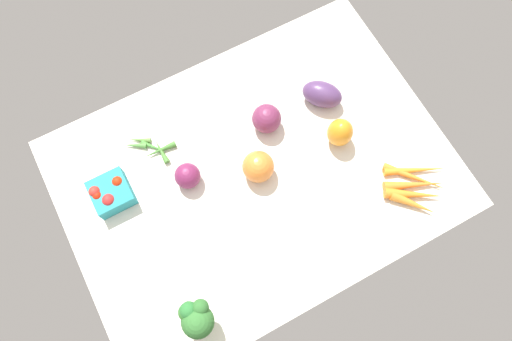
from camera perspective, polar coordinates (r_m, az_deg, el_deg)
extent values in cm
cube|color=silver|center=(129.87, 0.00, -0.42)|extent=(104.00, 76.00, 2.00)
ellipsoid|color=#533563|center=(135.44, 8.01, 9.12)|extent=(13.05, 13.33, 7.21)
sphere|color=#70294C|center=(130.39, 1.29, 6.30)|extent=(8.14, 8.14, 8.14)
cylinder|color=#9CBD78|center=(120.73, -6.74, -17.73)|extent=(3.95, 3.95, 5.26)
sphere|color=#326C2F|center=(115.19, -7.06, -17.70)|extent=(7.86, 7.86, 7.86)
sphere|color=#33702C|center=(114.72, -8.30, -16.62)|extent=(4.40, 4.40, 4.40)
sphere|color=#2A6F31|center=(113.98, -8.16, -16.44)|extent=(4.29, 4.29, 4.29)
sphere|color=#2D662C|center=(113.27, -6.75, -16.15)|extent=(4.01, 4.01, 4.01)
cone|color=#468E38|center=(133.78, -12.31, 2.80)|extent=(5.68, 6.43, 1.40)
cone|color=#4E893C|center=(135.01, -14.45, 2.97)|extent=(6.45, 4.73, 1.65)
cone|color=#558238|center=(135.45, -13.95, 3.60)|extent=(6.22, 4.57, 1.41)
cone|color=#457B33|center=(132.70, -11.38, 2.28)|extent=(1.96, 7.42, 1.70)
cone|color=#40782F|center=(132.85, -11.55, 2.40)|extent=(9.43, 2.20, 1.75)
cone|color=orange|center=(131.77, 18.48, -3.86)|extent=(9.86, 11.42, 2.86)
cone|color=orange|center=(132.47, 18.57, -2.78)|extent=(14.89, 10.76, 3.00)
cone|color=orange|center=(133.51, 18.64, -1.63)|extent=(16.30, 9.42, 2.68)
cone|color=orange|center=(134.42, 18.67, -0.83)|extent=(13.04, 14.89, 2.19)
cone|color=orange|center=(135.14, 18.73, 0.05)|extent=(16.65, 9.17, 2.25)
sphere|color=#73234C|center=(126.32, -8.29, -0.64)|extent=(6.95, 6.95, 6.95)
cube|color=teal|center=(130.25, -17.06, -2.64)|extent=(10.00, 10.00, 5.24)
sphere|color=red|center=(128.65, -16.39, -1.33)|extent=(3.06, 3.06, 3.06)
sphere|color=red|center=(129.03, -18.65, -2.91)|extent=(2.61, 2.61, 2.61)
sphere|color=red|center=(127.68, -17.41, -3.44)|extent=(3.35, 3.35, 3.35)
sphere|color=red|center=(129.28, -18.94, -2.44)|extent=(3.03, 3.03, 3.03)
sphere|color=orange|center=(125.00, 0.23, 0.55)|extent=(8.60, 8.60, 8.60)
ellipsoid|color=orange|center=(129.90, 10.13, 4.56)|extent=(9.48, 9.48, 9.63)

